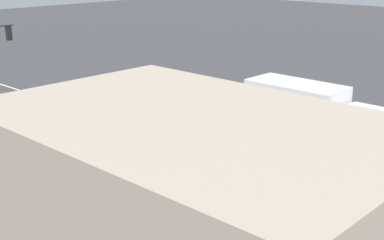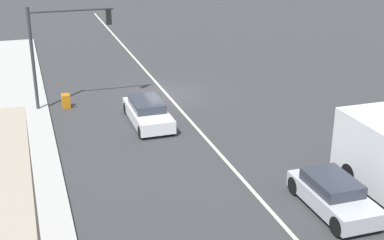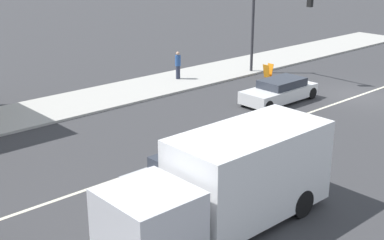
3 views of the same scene
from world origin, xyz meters
The scene contains 8 objects.
ground_plane centered at (0.00, 18.00, 0.00)m, with size 160.00×160.00×0.00m, color #38383A.
lane_marking_center centered at (0.00, 0.00, 0.00)m, with size 0.16×60.00×0.01m, color beige.
traffic_signal_main centered at (6.12, 0.50, 3.90)m, with size 4.59×0.34×5.60m.
pedestrian centered at (9.16, 5.33, 1.00)m, with size 0.34×0.34×1.67m.
warning_aframe_sign centered at (6.02, 0.67, 0.43)m, with size 0.45×0.53×0.84m.
delivery_truck centered at (-5.00, 15.52, 1.47)m, with size 2.44×7.50×2.87m.
sedan_silver centered at (-2.20, 14.87, 0.61)m, with size 1.76×3.98×1.24m.
van_white centered at (2.20, 4.25, 0.60)m, with size 1.78×4.44×1.22m.
Camera 3 is at (-14.80, 25.82, 8.24)m, focal length 50.00 mm.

